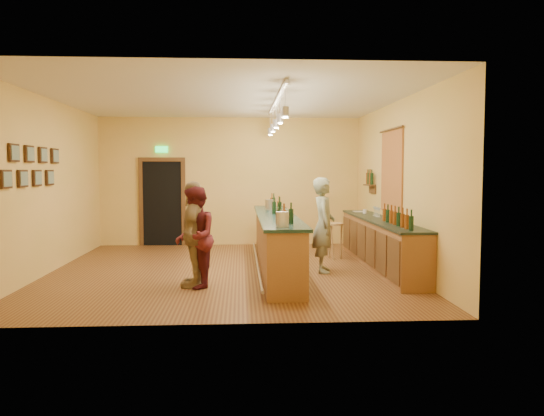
{
  "coord_description": "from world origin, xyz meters",
  "views": [
    {
      "loc": [
        0.26,
        -9.89,
        1.88
      ],
      "look_at": [
        0.86,
        0.2,
        1.16
      ],
      "focal_mm": 35.0,
      "sensor_mm": 36.0,
      "label": 1
    }
  ],
  "objects": [
    {
      "name": "customer_b",
      "position": [
        -0.5,
        -1.33,
        0.86
      ],
      "size": [
        0.51,
        1.04,
        1.71
      ],
      "primitive_type": "imported",
      "rotation": [
        0.0,
        0.0,
        -1.67
      ],
      "color": "#997A51",
      "rests_on": "floor"
    },
    {
      "name": "pendant_track",
      "position": [
        0.93,
        -0.0,
        2.98
      ],
      "size": [
        0.11,
        4.6,
        0.5
      ],
      "color": "silver",
      "rests_on": "ceiling"
    },
    {
      "name": "bar_stool",
      "position": [
        2.24,
        1.15,
        0.63
      ],
      "size": [
        0.37,
        0.37,
        0.77
      ],
      "rotation": [
        0.0,
        0.0,
        -0.05
      ],
      "color": "olive",
      "rests_on": "floor"
    },
    {
      "name": "floor",
      "position": [
        0.0,
        0.0,
        0.0
      ],
      "size": [
        7.0,
        7.0,
        0.0
      ],
      "primitive_type": "plane",
      "color": "#572C18",
      "rests_on": "ground"
    },
    {
      "name": "picture_grid",
      "position": [
        -3.21,
        -0.75,
        1.95
      ],
      "size": [
        0.06,
        2.2,
        0.7
      ],
      "primitive_type": null,
      "color": "#382111",
      "rests_on": "wall_left"
    },
    {
      "name": "customer_a",
      "position": [
        -0.47,
        -1.44,
        0.81
      ],
      "size": [
        0.71,
        0.86,
        1.63
      ],
      "primitive_type": "imported",
      "rotation": [
        0.0,
        0.0,
        -1.44
      ],
      "color": "#59191E",
      "rests_on": "floor"
    },
    {
      "name": "doorway",
      "position": [
        -1.7,
        3.47,
        1.13
      ],
      "size": [
        1.15,
        0.09,
        2.48
      ],
      "color": "black",
      "rests_on": "wall_back"
    },
    {
      "name": "tapestry",
      "position": [
        3.23,
        0.4,
        1.85
      ],
      "size": [
        0.03,
        1.4,
        1.6
      ],
      "primitive_type": "cube",
      "color": "#A43E20",
      "rests_on": "wall_right"
    },
    {
      "name": "back_counter",
      "position": [
        2.97,
        0.18,
        0.49
      ],
      "size": [
        0.6,
        4.55,
        1.27
      ],
      "color": "brown",
      "rests_on": "floor"
    },
    {
      "name": "ceiling",
      "position": [
        0.0,
        0.0,
        3.2
      ],
      "size": [
        6.5,
        7.0,
        0.02
      ],
      "primitive_type": "cube",
      "color": "silver",
      "rests_on": "wall_back"
    },
    {
      "name": "tasting_bar",
      "position": [
        0.92,
        -0.0,
        0.61
      ],
      "size": [
        0.73,
        5.1,
        1.38
      ],
      "color": "brown",
      "rests_on": "floor"
    },
    {
      "name": "wall_back",
      "position": [
        0.0,
        3.5,
        1.6
      ],
      "size": [
        6.5,
        0.02,
        3.2
      ],
      "primitive_type": "cube",
      "color": "gold",
      "rests_on": "floor"
    },
    {
      "name": "wall_front",
      "position": [
        0.0,
        -3.5,
        1.6
      ],
      "size": [
        6.5,
        0.02,
        3.2
      ],
      "primitive_type": "cube",
      "color": "gold",
      "rests_on": "floor"
    },
    {
      "name": "wall_right",
      "position": [
        3.25,
        0.0,
        1.6
      ],
      "size": [
        0.02,
        7.0,
        3.2
      ],
      "primitive_type": "cube",
      "color": "gold",
      "rests_on": "floor"
    },
    {
      "name": "wall_left",
      "position": [
        -3.25,
        0.0,
        1.6
      ],
      "size": [
        0.02,
        7.0,
        3.2
      ],
      "primitive_type": "cube",
      "color": "gold",
      "rests_on": "floor"
    },
    {
      "name": "bottle_shelf",
      "position": [
        3.17,
        1.9,
        1.67
      ],
      "size": [
        0.17,
        0.55,
        0.54
      ],
      "color": "#522C18",
      "rests_on": "wall_right"
    },
    {
      "name": "bartender",
      "position": [
        1.78,
        -0.26,
        0.88
      ],
      "size": [
        0.48,
        0.68,
        1.75
      ],
      "primitive_type": "imported",
      "rotation": [
        0.0,
        0.0,
        1.48
      ],
      "color": "gray",
      "rests_on": "floor"
    }
  ]
}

